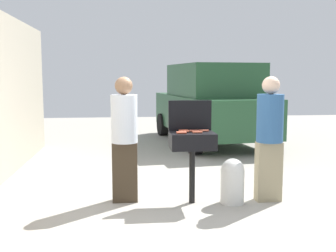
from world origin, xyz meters
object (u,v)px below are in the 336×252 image
at_px(hot_dog_0, 184,131).
at_px(hot_dog_3, 181,132).
at_px(bbq_grill, 192,143).
at_px(hot_dog_5, 204,131).
at_px(propane_tank, 233,180).
at_px(parked_minivan, 211,103).
at_px(hot_dog_7, 183,131).
at_px(hot_dog_2, 182,133).
at_px(hot_dog_6, 184,131).
at_px(hot_dog_1, 197,132).
at_px(hot_dog_4, 194,131).
at_px(person_left, 124,135).
at_px(person_right, 270,134).

height_order(hot_dog_0, hot_dog_3, same).
bearing_deg(hot_dog_0, bbq_grill, -34.61).
relative_size(hot_dog_5, propane_tank, 0.21).
bearing_deg(propane_tank, parked_minivan, 81.19).
relative_size(hot_dog_3, propane_tank, 0.21).
distance_m(hot_dog_3, propane_tank, 0.96).
bearing_deg(bbq_grill, hot_dog_0, 145.39).
bearing_deg(hot_dog_5, hot_dog_7, 172.37).
distance_m(hot_dog_2, hot_dog_6, 0.15).
bearing_deg(hot_dog_2, hot_dog_1, 9.95).
distance_m(hot_dog_3, hot_dog_6, 0.09).
distance_m(hot_dog_1, propane_tank, 0.82).
height_order(hot_dog_0, parked_minivan, parked_minivan).
bearing_deg(hot_dog_0, hot_dog_5, 2.29).
relative_size(hot_dog_5, parked_minivan, 0.03).
xyz_separation_m(bbq_grill, hot_dog_2, (-0.16, -0.11, 0.16)).
bearing_deg(hot_dog_6, hot_dog_4, 18.81).
bearing_deg(parked_minivan, hot_dog_0, 65.91).
xyz_separation_m(hot_dog_0, hot_dog_1, (0.16, -0.15, 0.00)).
bearing_deg(bbq_grill, parked_minivan, 75.12).
bearing_deg(hot_dog_4, hot_dog_0, -178.54).
height_order(hot_dog_6, person_left, person_left).
distance_m(hot_dog_2, propane_tank, 0.96).
bearing_deg(hot_dog_5, parked_minivan, 76.78).
distance_m(hot_dog_6, parked_minivan, 5.18).
height_order(bbq_grill, hot_dog_1, hot_dog_1).
bearing_deg(hot_dog_6, bbq_grill, -12.11).
distance_m(bbq_grill, hot_dog_6, 0.19).
bearing_deg(hot_dog_0, propane_tank, -14.07).
xyz_separation_m(hot_dog_0, hot_dog_3, (-0.06, -0.12, 0.00)).
bearing_deg(propane_tank, person_right, 8.40).
distance_m(hot_dog_6, person_left, 0.82).
bearing_deg(propane_tank, hot_dog_6, 169.99).
bearing_deg(hot_dog_3, hot_dog_7, 73.18).
bearing_deg(hot_dog_2, hot_dog_6, 69.17).
height_order(propane_tank, person_right, person_right).
distance_m(hot_dog_5, person_left, 1.09).
xyz_separation_m(hot_dog_3, hot_dog_5, (0.33, 0.13, 0.00)).
height_order(hot_dog_7, propane_tank, hot_dog_7).
height_order(propane_tank, parked_minivan, parked_minivan).
relative_size(hot_dog_0, hot_dog_5, 1.00).
height_order(hot_dog_7, parked_minivan, parked_minivan).
bearing_deg(hot_dog_3, hot_dog_5, 21.83).
xyz_separation_m(propane_tank, parked_minivan, (0.79, 5.09, 0.70)).
bearing_deg(person_left, hot_dog_7, 8.60).
relative_size(hot_dog_1, hot_dog_7, 1.00).
distance_m(hot_dog_0, hot_dog_6, 0.05).
bearing_deg(hot_dog_3, propane_tank, -3.21).
bearing_deg(hot_dog_4, hot_dog_1, -83.38).
bearing_deg(hot_dog_1, propane_tank, -1.79).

